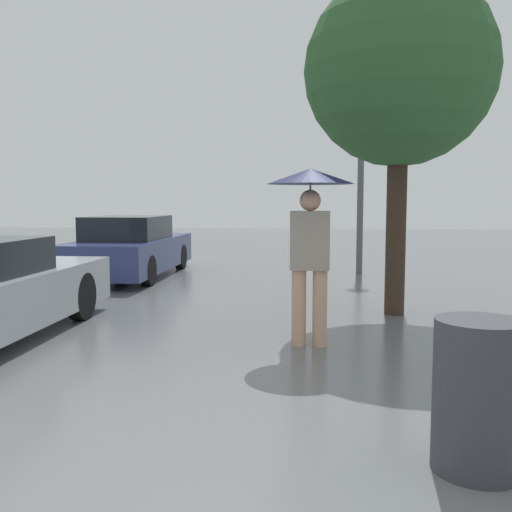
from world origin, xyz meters
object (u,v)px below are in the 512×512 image
Objects in this scene: tree at (400,72)px; street_lamp at (361,147)px; pedestrian at (310,215)px; trash_bin at (478,396)px; parked_car_farthest at (131,248)px.

tree reaches higher than street_lamp.
pedestrian is at bearing -122.13° from tree.
pedestrian is 3.08m from trash_bin.
trash_bin is at bearing -92.53° from tree.
tree is at bearing -88.79° from street_lamp.
street_lamp is at bearing 80.43° from pedestrian.
tree reaches higher than pedestrian.
trash_bin is (0.96, -2.76, -0.96)m from pedestrian.
trash_bin is (-0.11, -9.12, -2.25)m from street_lamp.
parked_car_farthest is 1.11× the size of street_lamp.
street_lamp is (-0.10, 4.50, -0.57)m from tree.
pedestrian is at bearing -99.57° from street_lamp.
street_lamp reaches higher than trash_bin.
street_lamp is 4.37× the size of trash_bin.
parked_car_farthest is at bearing 143.91° from tree.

